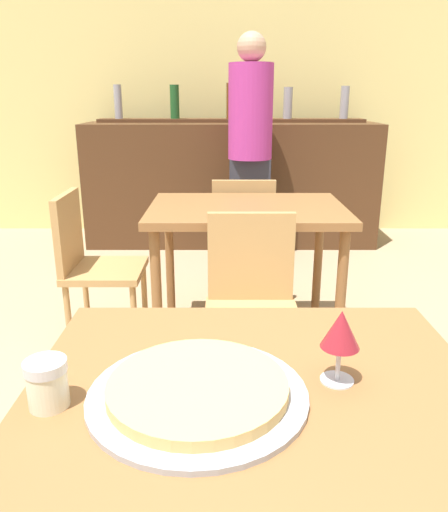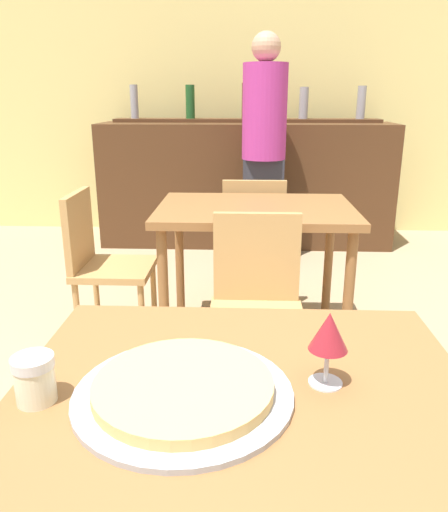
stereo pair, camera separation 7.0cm
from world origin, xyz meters
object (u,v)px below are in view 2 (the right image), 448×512
(chair_far_side_front, at_px, (255,299))
(wine_glass, at_px, (327,334))
(chair_far_side_left, at_px, (100,258))
(person_standing, at_px, (263,143))
(pizza_tray, at_px, (181,389))
(chair_far_side_back, at_px, (253,233))
(cheese_shaker, at_px, (32,379))

(chair_far_side_front, relative_size, wine_glass, 5.29)
(chair_far_side_left, relative_size, person_standing, 0.48)
(chair_far_side_front, bearing_deg, pizza_tray, -98.52)
(chair_far_side_left, bearing_deg, chair_far_side_front, -122.74)
(chair_far_side_left, height_order, wine_glass, wine_glass)
(pizza_tray, bearing_deg, wine_glass, 11.81)
(chair_far_side_back, height_order, cheese_shaker, cheese_shaker)
(pizza_tray, bearing_deg, cheese_shaker, -174.75)
(chair_far_side_back, height_order, wine_glass, wine_glass)
(wine_glass, bearing_deg, chair_far_side_back, 93.12)
(cheese_shaker, bearing_deg, pizza_tray, 5.25)
(cheese_shaker, relative_size, wine_glass, 0.60)
(chair_far_side_left, height_order, pizza_tray, chair_far_side_left)
(chair_far_side_front, distance_m, person_standing, 2.03)
(pizza_tray, bearing_deg, person_standing, 85.32)
(chair_far_side_back, distance_m, chair_far_side_left, 0.99)
(chair_far_side_back, xyz_separation_m, wine_glass, (0.12, -2.14, 0.38))
(chair_far_side_front, xyz_separation_m, chair_far_side_left, (-0.83, 0.53, 0.00))
(chair_far_side_left, bearing_deg, pizza_tray, -158.46)
(chair_far_side_back, relative_size, person_standing, 0.48)
(chair_far_side_left, xyz_separation_m, person_standing, (0.91, 1.44, 0.47))
(chair_far_side_front, bearing_deg, person_standing, 87.55)
(chair_far_side_back, xyz_separation_m, chair_far_side_left, (-0.83, -0.53, 0.00))
(cheese_shaker, xyz_separation_m, wine_glass, (0.57, 0.09, 0.07))
(chair_far_side_back, bearing_deg, pizza_tray, 85.58)
(chair_far_side_front, height_order, chair_far_side_back, same)
(chair_far_side_back, xyz_separation_m, cheese_shaker, (-0.45, -2.23, 0.31))
(chair_far_side_back, distance_m, cheese_shaker, 2.29)
(cheese_shaker, xyz_separation_m, person_standing, (0.54, 3.14, 0.16))
(pizza_tray, relative_size, wine_glass, 2.73)
(person_standing, bearing_deg, chair_far_side_back, -95.32)
(chair_far_side_front, distance_m, wine_glass, 1.15)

